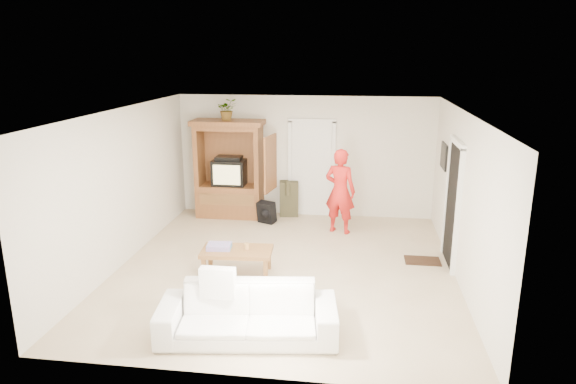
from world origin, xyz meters
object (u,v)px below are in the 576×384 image
(armoire, at_px, (231,175))
(coffee_table, at_px, (237,253))
(sofa, at_px, (248,313))
(man, at_px, (340,191))

(armoire, xyz_separation_m, coffee_table, (0.84, -3.00, -0.54))
(armoire, height_order, sofa, armoire)
(man, bearing_deg, sofa, 94.72)
(coffee_table, bearing_deg, sofa, -76.33)
(man, distance_m, sofa, 4.24)
(sofa, bearing_deg, coffee_table, 100.17)
(man, bearing_deg, armoire, 0.66)
(armoire, height_order, coffee_table, armoire)
(man, xyz_separation_m, coffee_table, (-1.55, -2.25, -0.48))
(man, relative_size, coffee_table, 1.45)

